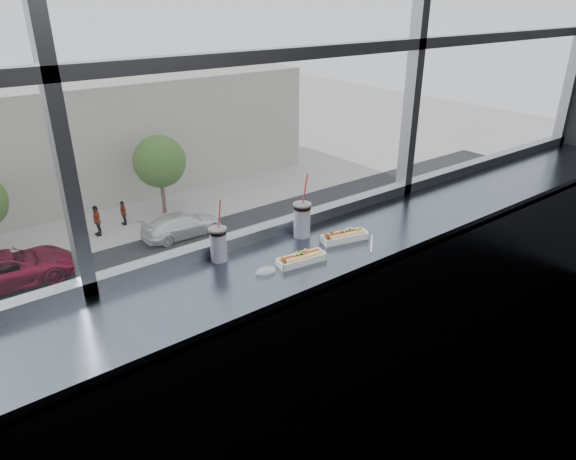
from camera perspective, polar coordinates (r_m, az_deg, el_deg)
wall_back_lower at (r=3.01m, az=-1.09°, el=-9.73°), size 6.00×0.00×6.00m
counter at (r=2.56m, az=2.49°, el=-2.87°), size 6.00×0.55×0.06m
counter_fascia at (r=2.69m, az=5.87°, el=-14.76°), size 6.00×0.04×1.04m
hotdog_tray_left at (r=2.42m, az=1.50°, el=-3.14°), size 0.25×0.11×0.06m
hotdog_tray_right at (r=2.65m, az=6.30°, el=-0.65°), size 0.26×0.14×0.06m
soda_cup_left at (r=2.43m, az=-7.75°, el=-1.39°), size 0.09×0.09×0.32m
soda_cup_right at (r=2.65m, az=1.56°, el=1.32°), size 0.09×0.09×0.35m
loose_straw at (r=2.63m, az=9.27°, el=-1.52°), size 0.15×0.14×0.01m
wrapper at (r=2.34m, az=-2.51°, el=-4.54°), size 0.10×0.07×0.02m
street_asphalt at (r=25.71m, az=-28.85°, el=-9.73°), size 80.00×10.00×0.06m
car_near_c at (r=21.83m, az=-25.93°, el=-12.10°), size 2.98×6.27×2.03m
car_near_d at (r=23.76m, az=-8.19°, el=-6.46°), size 3.32×6.31×2.01m
car_far_c at (r=31.14m, az=-11.74°, el=0.97°), size 2.38×5.66×1.88m
car_near_e at (r=25.84m, az=0.41°, el=-3.22°), size 3.28×6.78×2.19m
car_far_b at (r=28.77m, az=-28.69°, el=-3.32°), size 3.21×7.06×2.31m
pedestrian_c at (r=32.59m, az=-20.51°, el=1.30°), size 0.76×1.01×2.27m
pedestrian_d at (r=33.70m, az=-17.87°, el=2.08°), size 0.62×0.83×1.87m
tree_right at (r=33.98m, az=-14.09°, el=7.39°), size 3.37×3.37×5.26m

